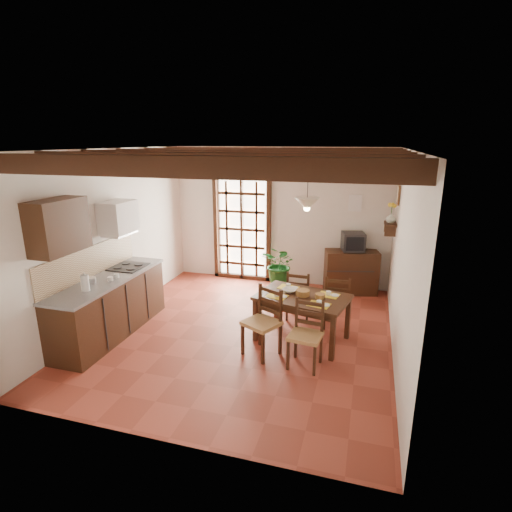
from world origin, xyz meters
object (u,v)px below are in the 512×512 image
(chair_far_left, at_px, (299,304))
(potted_plant, at_px, (281,264))
(crt_tv, at_px, (353,242))
(chair_far_right, at_px, (337,311))
(dining_table, at_px, (302,301))
(chair_near_right, at_px, (305,347))
(chair_near_left, at_px, (262,334))
(sideboard, at_px, (351,272))
(pendant_lamp, at_px, (307,203))
(kitchen_counter, at_px, (110,305))

(chair_far_left, bearing_deg, potted_plant, -60.34)
(crt_tv, bearing_deg, chair_far_right, -108.48)
(dining_table, distance_m, chair_near_right, 0.82)
(chair_near_right, xyz_separation_m, crt_tv, (0.42, 2.92, 0.76))
(chair_near_left, bearing_deg, chair_far_left, 104.33)
(sideboard, height_order, crt_tv, crt_tv)
(chair_near_right, relative_size, chair_far_right, 1.01)
(chair_far_right, bearing_deg, pendant_lamp, 44.12)
(dining_table, relative_size, chair_far_left, 1.69)
(kitchen_counter, height_order, chair_far_left, kitchen_counter)
(kitchen_counter, xyz_separation_m, chair_far_left, (2.71, 1.34, -0.20))
(chair_near_left, distance_m, chair_near_right, 0.65)
(chair_near_right, bearing_deg, pendant_lamp, 108.44)
(chair_near_right, xyz_separation_m, potted_plant, (-0.92, 2.58, 0.29))
(chair_far_left, bearing_deg, chair_near_left, 79.99)
(crt_tv, bearing_deg, chair_near_right, -112.31)
(chair_near_right, distance_m, chair_far_right, 1.34)
(dining_table, bearing_deg, chair_far_right, 63.70)
(dining_table, height_order, chair_far_right, chair_far_right)
(dining_table, distance_m, pendant_lamp, 1.46)
(crt_tv, bearing_deg, dining_table, -119.19)
(sideboard, bearing_deg, kitchen_counter, -155.18)
(chair_far_left, height_order, pendant_lamp, pendant_lamp)
(kitchen_counter, xyz_separation_m, chair_near_left, (2.42, 0.04, -0.17))
(potted_plant, bearing_deg, pendant_lamp, -66.87)
(chair_near_right, height_order, chair_far_left, chair_near_right)
(sideboard, distance_m, pendant_lamp, 2.74)
(kitchen_counter, relative_size, chair_near_right, 2.49)
(kitchen_counter, xyz_separation_m, potted_plant, (2.13, 2.48, 0.10))
(chair_near_left, height_order, chair_far_left, chair_near_left)
(chair_far_right, xyz_separation_m, crt_tv, (0.12, 1.62, 0.76))
(dining_table, xyz_separation_m, pendant_lamp, (-0.00, 0.10, 1.46))
(sideboard, bearing_deg, chair_far_left, -131.50)
(chair_far_right, height_order, pendant_lamp, pendant_lamp)
(pendant_lamp, bearing_deg, chair_far_right, 45.69)
(kitchen_counter, bearing_deg, sideboard, 39.10)
(sideboard, bearing_deg, dining_table, -119.31)
(kitchen_counter, distance_m, chair_near_right, 3.06)
(chair_far_right, relative_size, sideboard, 0.89)
(dining_table, height_order, sideboard, sideboard)
(potted_plant, bearing_deg, crt_tv, 14.24)
(kitchen_counter, relative_size, pendant_lamp, 2.66)
(potted_plant, height_order, pendant_lamp, pendant_lamp)
(chair_near_left, distance_m, sideboard, 2.98)
(dining_table, bearing_deg, chair_near_left, -115.84)
(chair_near_left, xyz_separation_m, pendant_lamp, (0.46, 0.68, 1.77))
(chair_near_left, relative_size, chair_far_left, 1.13)
(chair_near_left, bearing_deg, chair_far_right, 78.20)
(kitchen_counter, distance_m, crt_tv, 4.51)
(dining_table, height_order, chair_near_right, chair_near_right)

